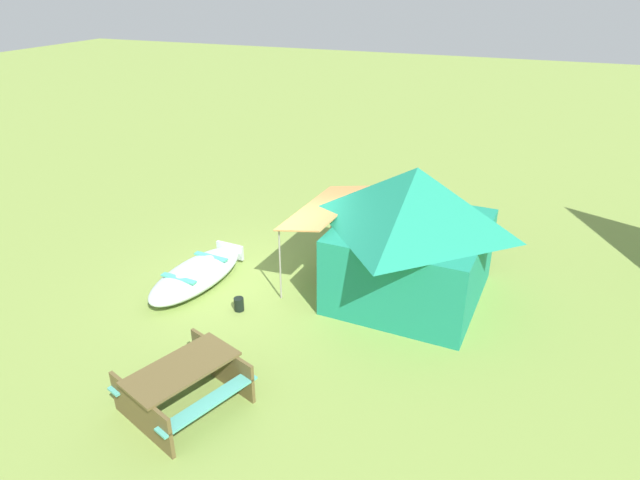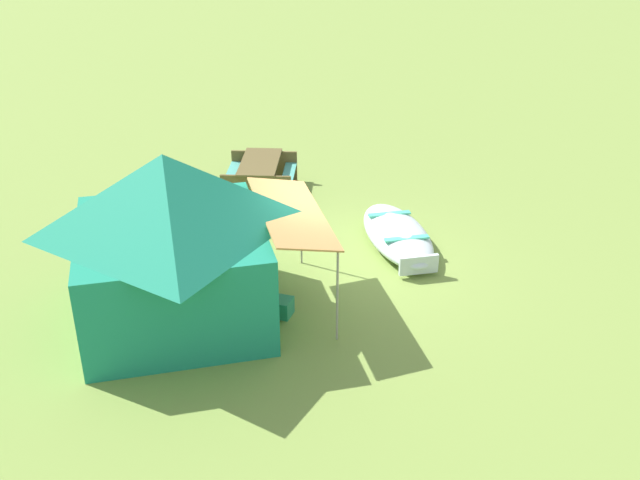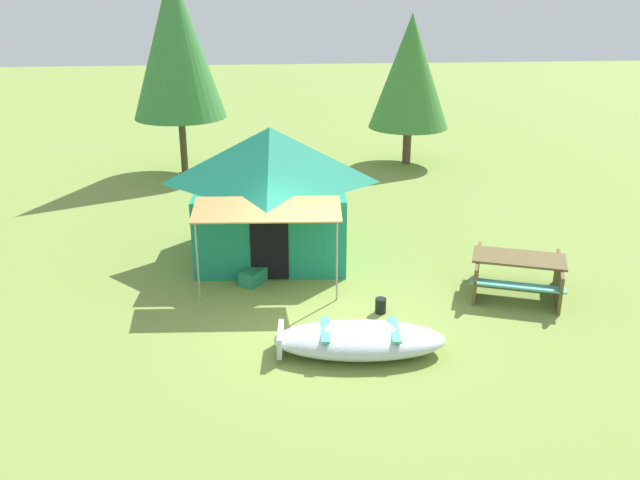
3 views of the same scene
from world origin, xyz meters
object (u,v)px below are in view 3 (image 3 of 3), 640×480
object	(u,v)px
cooler_box	(253,277)
pine_tree_back_left	(176,44)
fuel_can	(381,306)
pine_tree_back_right	(410,72)
canvas_cabin_tent	(271,190)
beached_rowboat	(359,339)
picnic_table	(518,271)

from	to	relation	value
cooler_box	pine_tree_back_left	xyz separation A→B (m)	(-2.20, 8.78, 3.80)
fuel_can	pine_tree_back_left	size ratio (longest dim) A/B	0.05
fuel_can	pine_tree_back_right	xyz separation A→B (m)	(2.72, 10.77, 2.85)
cooler_box	pine_tree_back_left	world-z (taller)	pine_tree_back_left
canvas_cabin_tent	pine_tree_back_left	size ratio (longest dim) A/B	0.68
beached_rowboat	pine_tree_back_right	bearing A→B (deg)	74.73
picnic_table	pine_tree_back_right	size ratio (longest dim) A/B	0.45
canvas_cabin_tent	pine_tree_back_left	xyz separation A→B (m)	(-2.62, 7.22, 2.47)
pine_tree_back_left	beached_rowboat	bearing A→B (deg)	-71.42
beached_rowboat	canvas_cabin_tent	size ratio (longest dim) A/B	0.69
beached_rowboat	picnic_table	size ratio (longest dim) A/B	1.35
picnic_table	fuel_can	world-z (taller)	picnic_table
canvas_cabin_tent	fuel_can	size ratio (longest dim) A/B	14.82
cooler_box	picnic_table	bearing A→B (deg)	-10.09
beached_rowboat	canvas_cabin_tent	xyz separation A→B (m)	(-1.30, 4.44, 1.23)
cooler_box	pine_tree_back_right	world-z (taller)	pine_tree_back_right
beached_rowboat	canvas_cabin_tent	distance (m)	4.79
canvas_cabin_tent	picnic_table	xyz separation A→B (m)	(4.66, -2.46, -1.00)
canvas_cabin_tent	fuel_can	bearing A→B (deg)	-58.06
beached_rowboat	cooler_box	bearing A→B (deg)	120.87
cooler_box	pine_tree_back_right	distance (m)	10.94
picnic_table	pine_tree_back_right	world-z (taller)	pine_tree_back_right
beached_rowboat	picnic_table	xyz separation A→B (m)	(3.36, 1.98, 0.24)
pine_tree_back_left	pine_tree_back_right	xyz separation A→B (m)	(7.24, 0.50, -0.96)
picnic_table	cooler_box	world-z (taller)	picnic_table
cooler_box	fuel_can	size ratio (longest dim) A/B	1.94
canvas_cabin_tent	pine_tree_back_right	distance (m)	9.12
beached_rowboat	picnic_table	distance (m)	3.90
picnic_table	pine_tree_back_right	distance (m)	10.49
cooler_box	pine_tree_back_left	distance (m)	9.81
picnic_table	fuel_can	distance (m)	2.84
canvas_cabin_tent	beached_rowboat	bearing A→B (deg)	-73.68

